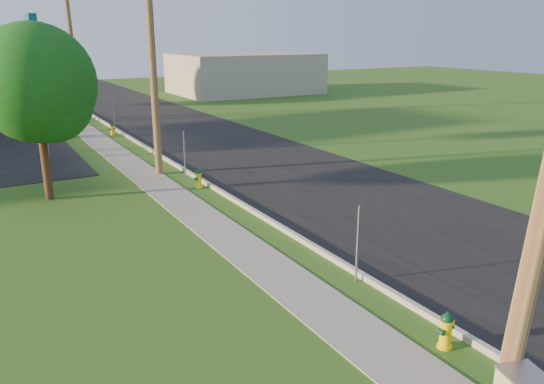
% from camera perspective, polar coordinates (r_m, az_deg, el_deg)
% --- Properties ---
extents(ground_plane, '(140.00, 140.00, 0.00)m').
position_cam_1_polar(ground_plane, '(11.01, 22.34, -17.61)').
color(ground_plane, '#36551D').
rests_on(ground_plane, ground).
extents(road, '(8.00, 120.00, 0.02)m').
position_cam_1_polar(road, '(20.37, 8.20, -0.53)').
color(road, black).
rests_on(road, ground).
extents(curb, '(0.15, 120.00, 0.15)m').
position_cam_1_polar(curb, '(18.25, -1.77, -2.20)').
color(curb, '#A29E93').
rests_on(curb, ground).
extents(sidewalk, '(1.50, 120.00, 0.03)m').
position_cam_1_polar(sidewalk, '(17.56, -6.82, -3.29)').
color(sidewalk, gray).
rests_on(sidewalk, ground).
extents(utility_pole_mid, '(1.40, 0.32, 9.80)m').
position_cam_1_polar(utility_pole_mid, '(23.35, -12.76, 13.77)').
color(utility_pole_mid, brown).
rests_on(utility_pole_mid, ground).
extents(utility_pole_far, '(1.40, 0.32, 9.50)m').
position_cam_1_polar(utility_pole_far, '(40.87, -20.64, 14.01)').
color(utility_pole_far, brown).
rests_on(utility_pole_far, ground).
extents(sign_post_near, '(0.05, 0.04, 2.00)m').
position_cam_1_polar(sign_post_near, '(13.26, 9.21, -5.60)').
color(sign_post_near, gray).
rests_on(sign_post_near, ground).
extents(sign_post_mid, '(0.05, 0.04, 2.00)m').
position_cam_1_polar(sign_post_mid, '(23.19, -9.38, 4.06)').
color(sign_post_mid, gray).
rests_on(sign_post_mid, ground).
extents(sign_post_far, '(0.05, 0.04, 2.00)m').
position_cam_1_polar(sign_post_far, '(34.71, -16.65, 7.75)').
color(sign_post_far, gray).
rests_on(sign_post_far, ground).
extents(price_pylon, '(0.34, 2.04, 6.85)m').
position_cam_1_polar(price_pylon, '(27.92, -24.27, 14.15)').
color(price_pylon, gray).
rests_on(price_pylon, ground).
extents(distant_building, '(14.00, 10.00, 4.00)m').
position_cam_1_polar(distant_building, '(56.54, -2.95, 12.62)').
color(distant_building, gray).
rests_on(distant_building, ground).
extents(tree_verge, '(4.23, 4.23, 6.42)m').
position_cam_1_polar(tree_verge, '(20.83, -23.75, 10.22)').
color(tree_verge, '#352213').
rests_on(tree_verge, ground).
extents(tree_lot, '(4.42, 4.42, 6.69)m').
position_cam_1_polar(tree_lot, '(49.02, -27.23, 12.95)').
color(tree_lot, '#352213').
rests_on(tree_lot, ground).
extents(hydrant_near, '(0.40, 0.36, 0.79)m').
position_cam_1_polar(hydrant_near, '(11.28, 18.22, -13.95)').
color(hydrant_near, yellow).
rests_on(hydrant_near, ground).
extents(hydrant_mid, '(0.40, 0.36, 0.79)m').
position_cam_1_polar(hydrant_mid, '(21.49, -7.91, 1.44)').
color(hydrant_mid, yellow).
rests_on(hydrant_mid, ground).
extents(hydrant_far, '(0.38, 0.34, 0.74)m').
position_cam_1_polar(hydrant_far, '(34.06, -16.82, 6.48)').
color(hydrant_far, yellow).
rests_on(hydrant_far, ground).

